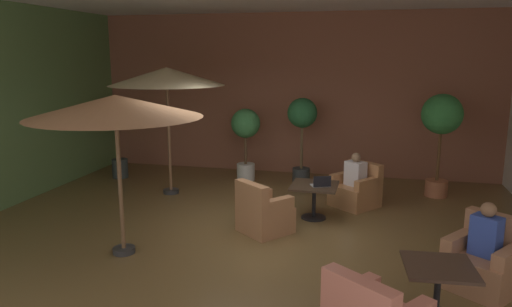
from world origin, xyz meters
name	(u,v)px	position (x,y,z in m)	size (l,w,h in m)	color
ground_plane	(250,233)	(0.00, 0.00, -0.01)	(9.60, 8.45, 0.02)	brown
wall_back_brick	(293,95)	(0.00, 4.18, 1.89)	(9.60, 0.08, 3.77)	brown
cafe_table_front_left	(314,192)	(0.91, 0.95, 0.47)	(0.81, 0.81, 0.61)	black
armchair_front_left_north	(356,191)	(1.61, 1.83, 0.30)	(1.03, 1.03, 0.82)	#B67949
armchair_front_left_east	(263,213)	(0.20, 0.09, 0.32)	(0.99, 0.99, 0.86)	#B0774E
cafe_table_front_right	(438,278)	(2.59, -1.96, 0.46)	(0.78, 0.78, 0.61)	black
armchair_front_right_east	(485,263)	(3.24, -1.09, 0.32)	(1.09, 1.09, 0.88)	#A9714C
patio_umbrella_tall_red	(167,77)	(-2.14, 1.80, 2.38)	(2.30, 2.30, 2.57)	#2D2D2D
patio_umbrella_center_beige	(115,107)	(-1.58, -1.18, 2.11)	(2.38, 2.38, 2.28)	#2D2D2D
potted_tree_left_corner	(246,133)	(-0.90, 3.18, 1.10)	(0.66, 0.66, 1.64)	silver
potted_tree_mid_left	(441,123)	(3.17, 2.86, 1.50)	(0.80, 0.80, 2.07)	#AA613F
potted_tree_mid_right	(118,125)	(-3.81, 2.72, 1.24)	(0.66, 0.66, 1.78)	#303937
potted_tree_right_corner	(302,123)	(0.37, 3.20, 1.35)	(0.65, 0.65, 1.90)	#323536
patron_blue_shirt	(486,232)	(3.22, -1.13, 0.73)	(0.39, 0.37, 0.67)	#324BA6
patron_by_window	(356,172)	(1.58, 1.80, 0.67)	(0.43, 0.42, 0.62)	silver
iced_drink_cup	(322,181)	(1.03, 1.04, 0.66)	(0.08, 0.08, 0.11)	white
open_laptop	(321,184)	(1.04, 0.87, 0.66)	(0.37, 0.33, 0.20)	#9EA0A5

